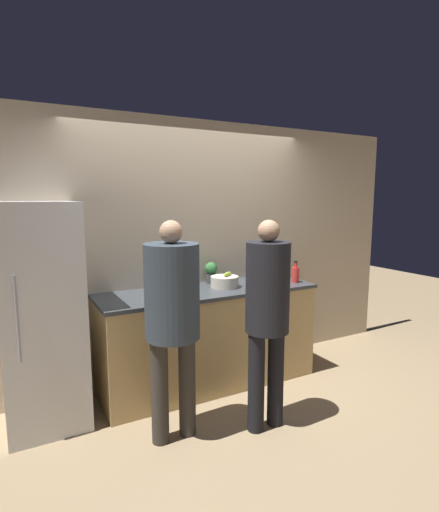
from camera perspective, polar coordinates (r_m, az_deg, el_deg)
The scene contains 11 objects.
ground_plane at distance 3.88m, azimuth 1.17°, elevation -19.79°, with size 14.00×14.00×0.00m, color #9E8460.
wall_back at distance 4.12m, azimuth -3.84°, elevation 0.91°, with size 5.20×0.06×2.60m.
counter at distance 4.01m, azimuth -1.64°, elevation -11.36°, with size 2.13×0.72×0.96m.
refrigerator at distance 3.50m, azimuth -24.02°, elevation -7.81°, with size 0.60×0.68×1.80m.
person_left at distance 2.97m, azimuth -6.77°, elevation -7.37°, with size 0.41×0.41×1.67m.
person_center at distance 3.13m, azimuth 6.85°, elevation -7.37°, with size 0.34×0.34×1.67m.
fruit_bowl at distance 3.92m, azimuth 0.73°, elevation -3.67°, with size 0.27×0.27×0.15m.
utensil_crock at distance 4.39m, azimuth 5.61°, elevation -2.26°, with size 0.10×0.10×0.25m.
bottle_red at distance 4.21m, azimuth 10.79°, elevation -2.54°, with size 0.08×0.08×0.23m.
cup_yellow at distance 4.52m, azimuth 7.71°, elevation -2.29°, with size 0.09×0.09×0.09m.
potted_plant at distance 4.09m, azimuth -1.21°, elevation -2.25°, with size 0.13×0.13×0.22m.
Camera 1 is at (-1.70, -2.98, 1.83)m, focal length 28.00 mm.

